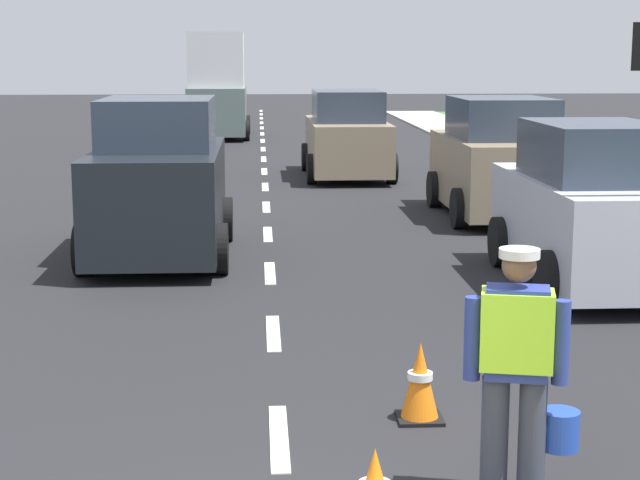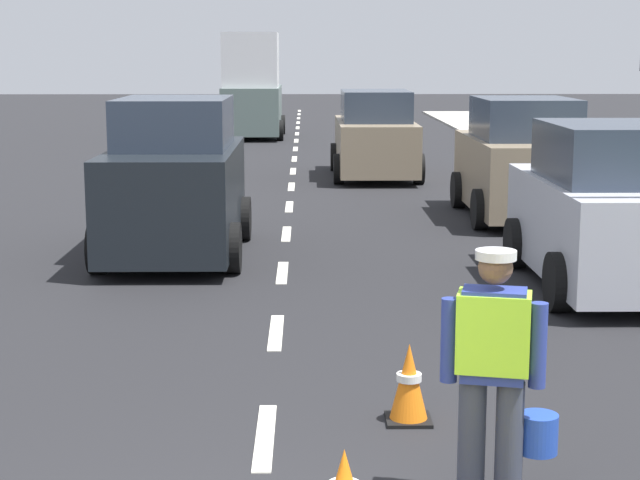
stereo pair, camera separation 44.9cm
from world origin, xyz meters
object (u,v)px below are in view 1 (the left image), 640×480
Objects in this scene: delivery_truck at (218,91)px; car_parked_curbside at (591,211)px; car_parked_far at (499,162)px; road_worker at (519,361)px; traffic_cone_far at (420,382)px; car_outgoing_far at (347,137)px; car_oncoming_lead at (159,184)px.

delivery_truck is 23.92m from car_parked_curbside.
road_worker is at bearing -102.35° from car_parked_far.
road_worker reaches higher than traffic_cone_far.
traffic_cone_far is at bearing -92.81° from car_outgoing_far.
road_worker is 29.67m from delivery_truck.
delivery_truck reaches higher than road_worker.
car_parked_curbside reaches higher than car_outgoing_far.
delivery_truck is 18.61m from car_parked_far.
car_outgoing_far is 1.09× the size of car_oncoming_lead.
traffic_cone_far is (-0.41, 1.49, -0.61)m from road_worker.
car_parked_far is 0.99× the size of car_oncoming_lead.
car_parked_curbside is (2.47, 6.24, 0.02)m from road_worker.
car_outgoing_far is at bearing 88.71° from road_worker.
car_parked_far is (2.58, 11.78, 0.05)m from road_worker.
car_parked_curbside is at bearing 68.41° from road_worker.
car_parked_curbside is 0.97× the size of car_oncoming_lead.
car_oncoming_lead is (-3.08, 8.44, 0.12)m from road_worker.
road_worker is at bearing -84.12° from delivery_truck.
car_parked_curbside is at bearing -76.68° from delivery_truck.
car_oncoming_lead is at bearing 111.07° from traffic_cone_far.
car_outgoing_far is (0.40, 17.99, 0.01)m from road_worker.
delivery_truck is at bearing 106.64° from car_outgoing_far.
car_parked_curbside is (2.87, 4.75, 0.63)m from traffic_cone_far.
car_oncoming_lead reaches higher than road_worker.
traffic_cone_far is at bearing -121.20° from car_parked_curbside.
delivery_truck is at bearing 107.59° from car_parked_far.
car_parked_far reaches higher than road_worker.
car_parked_far is at bearing 77.65° from road_worker.
car_oncoming_lead is at bearing 158.40° from car_parked_curbside.
car_oncoming_lead is (-0.04, -21.07, -0.56)m from delivery_truck.
delivery_truck is 1.15× the size of car_parked_far.
road_worker is 8.98m from car_oncoming_lead.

